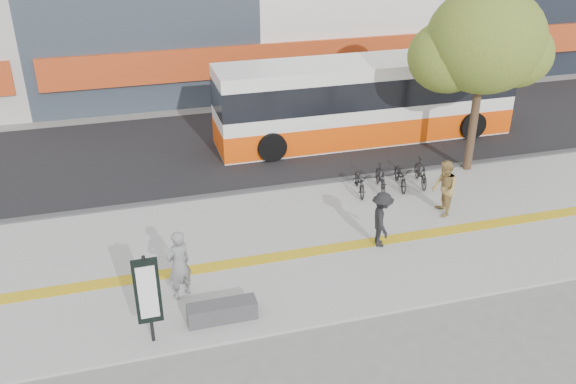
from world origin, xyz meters
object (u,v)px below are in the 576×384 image
object	(u,v)px
street_tree	(482,42)
signboard	(148,293)
pedestrian_dark	(382,219)
pedestrian_tan	(444,189)
bus	(365,102)
bench	(222,311)
seated_woman	(179,265)

from	to	relation	value
street_tree	signboard	bearing A→B (deg)	-150.93
signboard	pedestrian_dark	distance (m)	6.85
pedestrian_tan	bus	bearing A→B (deg)	-170.99
bench	signboard	bearing A→B (deg)	-169.19
street_tree	pedestrian_dark	xyz separation A→B (m)	(-4.96, -3.98, -3.63)
bus	pedestrian_dark	distance (m)	8.11
bus	pedestrian_dark	world-z (taller)	bus
signboard	seated_woman	xyz separation A→B (m)	(0.80, 1.48, -0.38)
bench	bus	distance (m)	12.27
seated_woman	pedestrian_dark	xyz separation A→B (m)	(5.62, 0.87, -0.10)
seated_woman	bench	bearing A→B (deg)	94.97
signboard	pedestrian_dark	size ratio (longest dim) A/B	1.37
bench	pedestrian_dark	bearing A→B (deg)	23.00
bench	seated_woman	xyz separation A→B (m)	(-0.80, 1.17, 0.68)
bench	pedestrian_dark	world-z (taller)	pedestrian_dark
street_tree	seated_woman	size ratio (longest dim) A/B	3.49
seated_woman	pedestrian_tan	distance (m)	8.35
bus	seated_woman	size ratio (longest dim) A/B	6.42
street_tree	seated_woman	bearing A→B (deg)	-155.37
bench	pedestrian_tan	distance (m)	7.99
signboard	seated_woman	world-z (taller)	signboard
street_tree	bus	size ratio (longest dim) A/B	0.54
signboard	seated_woman	bearing A→B (deg)	61.53
bus	pedestrian_dark	bearing A→B (deg)	-108.82
seated_woman	pedestrian_dark	distance (m)	5.68
bench	bus	xyz separation A→B (m)	(7.42, 9.70, 1.21)
signboard	bus	distance (m)	13.47
seated_woman	bus	bearing A→B (deg)	-163.35
pedestrian_tan	pedestrian_dark	xyz separation A→B (m)	(-2.50, -1.11, -0.07)
pedestrian_tan	seated_woman	bearing A→B (deg)	-66.24
pedestrian_tan	pedestrian_dark	distance (m)	2.73
bench	bus	bearing A→B (deg)	52.57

